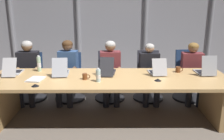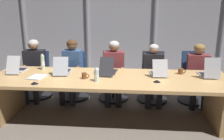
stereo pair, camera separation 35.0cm
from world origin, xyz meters
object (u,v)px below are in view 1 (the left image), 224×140
object	(u,v)px
laptop_right_end	(205,70)
person_right_mid	(150,70)
spiral_notepad	(36,79)
laptop_left_mid	(61,71)
laptop_left_end	(13,71)
laptop_right_mid	(157,71)
office_chair_left_end	(31,82)
coffee_mug_near	(178,70)
person_right_end	(193,69)
office_chair_right_end	(188,81)
office_chair_right_mid	(148,81)
laptop_center	(108,70)
water_bottle_secondary	(39,64)
conference_mic_left_side	(35,85)
person_left_mid	(67,68)
person_left_end	(28,68)
conference_mic_middle	(158,80)
office_chair_left_mid	(70,82)
person_center	(111,68)
office_chair_center	(110,81)
coffee_mug_far	(85,76)
water_bottle_primary	(98,76)

from	to	relation	value
laptop_right_end	person_right_mid	world-z (taller)	person_right_mid
spiral_notepad	person_right_mid	bearing A→B (deg)	33.70
laptop_left_mid	laptop_left_end	bearing A→B (deg)	83.69
laptop_right_mid	office_chair_left_end	size ratio (longest dim) A/B	0.47
laptop_right_mid	coffee_mug_near	world-z (taller)	laptop_right_mid
person_right_end	laptop_left_mid	bearing A→B (deg)	-71.25
office_chair_right_end	coffee_mug_near	size ratio (longest dim) A/B	7.47
office_chair_right_mid	laptop_center	bearing A→B (deg)	-47.48
laptop_left_mid	laptop_right_end	world-z (taller)	laptop_right_end
water_bottle_secondary	conference_mic_left_side	world-z (taller)	water_bottle_secondary
person_left_mid	person_right_mid	xyz separation A→B (m)	(1.57, -0.01, -0.04)
laptop_right_end	person_left_end	xyz separation A→B (m)	(-3.16, 0.59, -0.11)
conference_mic_middle	coffee_mug_near	bearing A→B (deg)	47.06
laptop_right_mid	person_right_end	distance (m)	0.99
office_chair_left_end	office_chair_left_mid	world-z (taller)	office_chair_left_end
person_center	person_right_mid	distance (m)	0.75
laptop_right_mid	conference_mic_left_side	world-z (taller)	laptop_right_mid
conference_mic_middle	person_left_end	bearing A→B (deg)	157.65
office_chair_center	coffee_mug_far	bearing A→B (deg)	-25.18
laptop_center	person_left_end	size ratio (longest dim) A/B	0.43
office_chair_center	conference_mic_left_side	size ratio (longest dim) A/B	8.58
laptop_left_end	person_left_end	size ratio (longest dim) A/B	0.41
office_chair_right_mid	conference_mic_middle	world-z (taller)	office_chair_right_mid
spiral_notepad	office_chair_right_mid	bearing A→B (deg)	37.49
laptop_right_mid	water_bottle_secondary	size ratio (longest dim) A/B	1.52
office_chair_center	office_chair_right_mid	size ratio (longest dim) A/B	0.99
water_bottle_secondary	coffee_mug_near	xyz separation A→B (m)	(2.40, -0.08, -0.08)
laptop_center	water_bottle_secondary	bearing A→B (deg)	89.07
laptop_right_end	water_bottle_secondary	distance (m)	2.83
person_left_end	office_chair_left_end	bearing A→B (deg)	-176.31
office_chair_right_mid	coffee_mug_near	world-z (taller)	office_chair_right_mid
laptop_left_mid	laptop_right_mid	bearing A→B (deg)	-94.37
coffee_mug_far	laptop_center	bearing A→B (deg)	42.22
office_chair_left_end	person_right_end	bearing A→B (deg)	85.50
laptop_center	water_bottle_primary	distance (m)	0.46
person_left_end	water_bottle_primary	xyz separation A→B (m)	(1.39, -0.99, 0.14)
water_bottle_primary	spiral_notepad	world-z (taller)	water_bottle_primary
laptop_left_end	laptop_left_mid	bearing A→B (deg)	-93.68
laptop_left_end	laptop_left_mid	world-z (taller)	same
office_chair_left_end	laptop_right_end	bearing A→B (deg)	75.23
laptop_left_mid	conference_mic_middle	xyz separation A→B (m)	(1.55, -0.36, -0.04)
office_chair_right_end	laptop_center	bearing A→B (deg)	-70.76
laptop_right_mid	water_bottle_secondary	distance (m)	2.03
laptop_left_mid	person_left_mid	distance (m)	0.59
laptop_left_end	office_chair_center	distance (m)	1.81
water_bottle_primary	water_bottle_secondary	distance (m)	1.21
person_center	water_bottle_secondary	distance (m)	1.31
office_chair_right_end	person_left_end	size ratio (longest dim) A/B	0.81
laptop_left_mid	water_bottle_primary	xyz separation A→B (m)	(0.64, -0.40, 0.04)
office_chair_center	conference_mic_left_side	bearing A→B (deg)	-43.33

